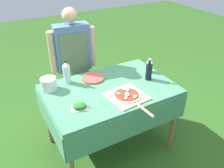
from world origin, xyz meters
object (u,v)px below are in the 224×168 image
Objects in this scene: sauce_jar at (149,68)px; mixing_tub at (49,84)px; prep_table at (110,95)px; oil_bottle at (149,71)px; person_cook at (73,59)px; water_bottle at (67,72)px; plate_stack at (93,78)px; pizza_on_peel at (127,96)px; herb_container at (80,106)px.

mixing_tub is at bearing 170.61° from sauce_jar.
oil_bottle is at bearing -5.86° from prep_table.
person_cook is 5.66× the size of water_bottle.
prep_table is at bearing -26.97° from mixing_tub.
oil_bottle reaches higher than prep_table.
oil_bottle is 1.54× the size of mixing_tub.
prep_table is 11.51× the size of sauce_jar.
water_bottle is 1.08× the size of plate_stack.
oil_bottle reaches higher than pizza_on_peel.
pizza_on_peel is 3.55× the size of mixing_tub.
sauce_jar is at bearing 15.31° from herb_container.
pizza_on_peel is at bearing 110.00° from person_cook.
plate_stack is (0.27, -0.07, -0.11)m from water_bottle.
sauce_jar is at bearing -9.39° from mixing_tub.
prep_table is 0.52m from water_bottle.
prep_table is 8.32× the size of mixing_tub.
water_bottle reaches higher than plate_stack.
prep_table is 0.46m from herb_container.
oil_bottle is 0.94× the size of water_bottle.
person_cook reaches higher than plate_stack.
oil_bottle is at bearing -128.53° from sauce_jar.
plate_stack is at bearing 51.99° from herb_container.
herb_container is at bearing -128.01° from plate_stack.
prep_table is at bearing 174.14° from oil_bottle.
herb_container is 1.02m from sauce_jar.
plate_stack is 2.09× the size of sauce_jar.
prep_table is 5.42× the size of oil_bottle.
pizza_on_peel is at bearing -39.54° from mixing_tub.
person_cook is 6.00× the size of oil_bottle.
plate_stack is at bearing 150.45° from oil_bottle.
pizza_on_peel is at bearing -73.16° from prep_table.
water_bottle is 1.63× the size of mixing_tub.
pizza_on_peel is at bearing -73.71° from plate_stack.
person_cook is at bearing 97.45° from pizza_on_peel.
prep_table is at bearing 23.04° from herb_container.
sauce_jar is (0.92, -0.23, -0.07)m from water_bottle.
water_bottle is (-0.34, 0.32, 0.22)m from prep_table.
person_cook is at bearing 100.61° from prep_table.
sauce_jar is at bearing -13.82° from water_bottle.
herb_container is at bearing 79.82° from person_cook.
mixing_tub reaches higher than sauce_jar.
oil_bottle is (0.46, -0.05, 0.19)m from prep_table.
oil_bottle is at bearing 136.60° from person_cook.
person_cook is (-0.13, 0.69, 0.18)m from prep_table.
prep_table is 0.72m from person_cook.
water_bottle is 0.22m from mixing_tub.
water_bottle is at bearing 155.34° from oil_bottle.
oil_bottle is 1.07m from mixing_tub.
sauce_jar is (0.65, -0.16, 0.04)m from plate_stack.
water_bottle reaches higher than pizza_on_peel.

